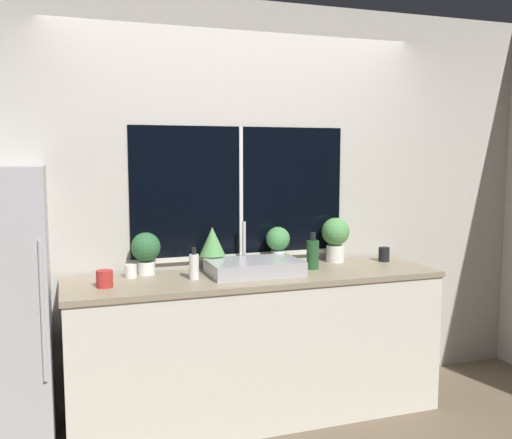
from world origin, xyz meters
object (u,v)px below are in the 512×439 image
mug_red (105,279)px  mug_black (384,254)px  potted_plant_center_right (278,242)px  mug_white (131,271)px  potted_plant_far_left (146,250)px  potted_plant_center_left (212,244)px  sink (254,267)px  bottle_tall (313,254)px  soap_bottle (194,266)px  potted_plant_far_right (335,236)px

mug_red → mug_black: 1.94m
potted_plant_center_right → mug_white: potted_plant_center_right is taller
mug_red → mug_white: bearing=51.2°
potted_plant_far_left → mug_white: potted_plant_far_left is taller
potted_plant_far_left → potted_plant_center_left: potted_plant_center_left is taller
sink → potted_plant_far_left: sink is taller
mug_white → mug_red: bearing=-128.8°
potted_plant_far_left → mug_red: 0.40m
sink → mug_white: (-0.75, 0.15, -0.01)m
potted_plant_center_left → mug_red: potted_plant_center_left is taller
sink → bottle_tall: sink is taller
potted_plant_center_left → mug_white: bearing=-173.3°
potted_plant_center_left → soap_bottle: (-0.18, -0.23, -0.09)m
potted_plant_center_left → bottle_tall: (0.63, -0.19, -0.07)m
sink → potted_plant_far_left: size_ratio=2.16×
bottle_tall → mug_black: bottle_tall is taller
potted_plant_center_left → mug_white: 0.55m
mug_red → potted_plant_center_right: bearing=13.3°
potted_plant_far_left → mug_black: potted_plant_far_left is taller
mug_red → mug_black: (1.93, 0.17, 0.00)m
potted_plant_center_left → potted_plant_center_right: size_ratio=1.07×
bottle_tall → soap_bottle: bearing=-176.6°
potted_plant_center_left → bottle_tall: potted_plant_center_left is taller
sink → potted_plant_far_right: size_ratio=1.85×
potted_plant_far_left → mug_white: bearing=-148.8°
mug_red → potted_plant_center_left: bearing=21.4°
mug_black → soap_bottle: bearing=-174.6°
potted_plant_far_left → mug_red: bearing=-134.9°
sink → potted_plant_far_right: (0.68, 0.21, 0.14)m
potted_plant_far_right → soap_bottle: (-1.07, -0.23, -0.10)m
potted_plant_center_left → sink: bearing=-44.3°
sink → potted_plant_far_right: same height
potted_plant_center_left → mug_red: size_ratio=2.91×
soap_bottle → mug_black: bearing=5.4°
soap_bottle → mug_red: 0.53m
bottle_tall → sink: bearing=-176.4°
bottle_tall → potted_plant_far_left: bearing=170.1°
potted_plant_center_right → potted_plant_far_right: bearing=0.0°
potted_plant_far_left → mug_white: (-0.10, -0.06, -0.12)m
potted_plant_far_left → mug_black: 1.66m
sink → soap_bottle: 0.40m
potted_plant_far_left → potted_plant_far_right: 1.33m
mug_red → bottle_tall: bearing=3.9°
potted_plant_center_right → soap_bottle: size_ratio=1.36×
mug_black → sink: bearing=-173.8°
sink → bottle_tall: (0.42, 0.03, 0.06)m
potted_plant_center_left → mug_white: size_ratio=3.55×
mug_black → mug_red: bearing=-174.8°
potted_plant_far_left → potted_plant_center_right: potted_plant_far_left is taller
potted_plant_center_left → potted_plant_center_right: bearing=0.0°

